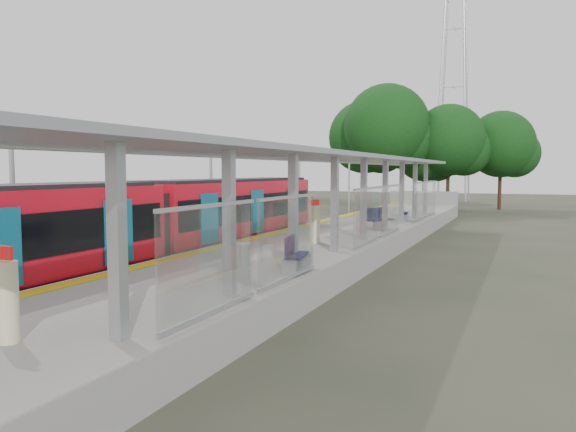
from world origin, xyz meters
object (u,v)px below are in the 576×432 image
(bench_near, at_px, (294,252))
(info_pillar_near, at_px, (7,301))
(info_pillar_far, at_px, (315,224))
(litter_bin, at_px, (241,262))
(train, at_px, (138,224))
(bench_mid, at_px, (378,218))
(bench_far, at_px, (402,211))

(bench_near, distance_m, info_pillar_near, 8.72)
(info_pillar_far, height_order, litter_bin, info_pillar_far)
(train, distance_m, litter_bin, 6.78)
(bench_near, xyz_separation_m, bench_mid, (-0.62, 12.69, 0.03))
(train, distance_m, info_pillar_near, 10.87)
(info_pillar_far, relative_size, litter_bin, 1.77)
(bench_far, xyz_separation_m, info_pillar_far, (-1.12, -12.05, 0.24))
(bench_mid, bearing_deg, bench_far, 112.31)
(info_pillar_near, bearing_deg, bench_near, 81.44)
(litter_bin, bearing_deg, info_pillar_far, 96.41)
(bench_far, distance_m, info_pillar_far, 12.11)
(bench_mid, distance_m, info_pillar_far, 6.47)
(bench_near, xyz_separation_m, info_pillar_far, (-1.70, 6.31, 0.23))
(bench_far, height_order, info_pillar_far, info_pillar_far)
(bench_near, bearing_deg, litter_bin, -122.04)
(train, height_order, info_pillar_near, train)
(train, relative_size, info_pillar_far, 15.14)
(bench_mid, relative_size, info_pillar_near, 1.01)
(bench_far, bearing_deg, bench_mid, -99.85)
(bench_near, distance_m, bench_mid, 12.70)
(train, distance_m, bench_near, 6.82)
(bench_far, height_order, litter_bin, bench_far)
(bench_mid, bearing_deg, info_pillar_far, -76.77)
(info_pillar_near, height_order, info_pillar_far, info_pillar_far)
(info_pillar_far, bearing_deg, bench_far, 73.11)
(bench_mid, relative_size, litter_bin, 1.66)
(bench_far, relative_size, litter_bin, 1.54)
(info_pillar_far, bearing_deg, litter_bin, -95.15)
(bench_near, height_order, info_pillar_near, info_pillar_near)
(train, height_order, litter_bin, train)
(info_pillar_near, bearing_deg, bench_mid, 90.48)
(litter_bin, bearing_deg, bench_far, 89.47)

